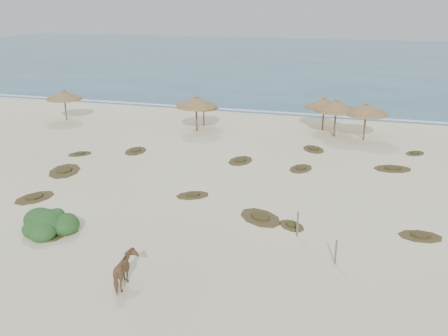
{
  "coord_description": "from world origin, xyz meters",
  "views": [
    {
      "loc": [
        7.88,
        -21.68,
        10.57
      ],
      "look_at": [
        -0.26,
        5.0,
        1.12
      ],
      "focal_mm": 40.0,
      "sensor_mm": 36.0,
      "label": 1
    }
  ],
  "objects_px": {
    "palapa_0": "(64,96)",
    "bush": "(48,224)",
    "horse": "(125,271)",
    "palapa_1": "(196,102)"
  },
  "relations": [
    {
      "from": "palapa_0",
      "to": "bush",
      "type": "xyz_separation_m",
      "value": [
        12.68,
        -20.53,
        -1.86
      ]
    },
    {
      "from": "palapa_0",
      "to": "horse",
      "type": "relative_size",
      "value": 2.01
    },
    {
      "from": "palapa_0",
      "to": "bush",
      "type": "relative_size",
      "value": 1.1
    },
    {
      "from": "horse",
      "to": "bush",
      "type": "xyz_separation_m",
      "value": [
        -5.78,
        3.23,
        -0.25
      ]
    },
    {
      "from": "palapa_1",
      "to": "horse",
      "type": "relative_size",
      "value": 2.3
    },
    {
      "from": "horse",
      "to": "palapa_0",
      "type": "bearing_deg",
      "value": -63.74
    },
    {
      "from": "palapa_1",
      "to": "horse",
      "type": "bearing_deg",
      "value": -76.59
    },
    {
      "from": "palapa_1",
      "to": "bush",
      "type": "relative_size",
      "value": 1.27
    },
    {
      "from": "bush",
      "to": "palapa_1",
      "type": "bearing_deg",
      "value": 89.47
    },
    {
      "from": "bush",
      "to": "palapa_0",
      "type": "bearing_deg",
      "value": 121.7
    }
  ]
}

